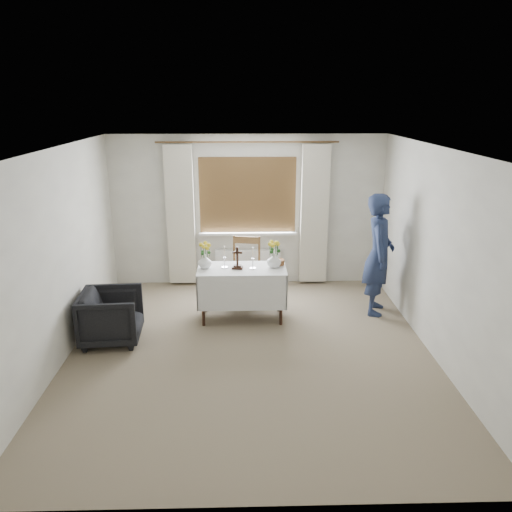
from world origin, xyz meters
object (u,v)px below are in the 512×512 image
Objects in this scene: altar_table at (242,293)px; flower_vase_left at (205,261)px; flower_vase_right at (274,260)px; wooden_cross at (237,258)px; person at (379,254)px; armchair at (111,316)px; wooden_chair at (244,271)px.

flower_vase_left is at bearing 178.38° from altar_table.
flower_vase_right is at bearing 0.35° from flower_vase_left.
flower_vase_left is at bearing -177.22° from wooden_cross.
armchair is at bearing 118.02° from person.
wooden_chair is at bearing 86.49° from altar_table.
altar_table is 0.64m from wooden_chair.
flower_vase_left is (-0.46, 0.04, -0.06)m from wooden_cross.
person is at bearing 3.92° from flower_vase_left.
altar_table is at bearing -83.08° from wooden_chair.
person reaches higher than armchair.
wooden_cross is 0.46m from flower_vase_left.
person reaches higher than flower_vase_left.
wooden_chair is 0.78m from wooden_cross.
wooden_cross is (1.63, 0.64, 0.58)m from armchair.
wooden_cross is 0.52m from flower_vase_right.
armchair is at bearing -132.75° from wooden_chair.
altar_table is 0.70× the size of person.
wooden_cross reaches higher than armchair.
person is at bearing 13.46° from wooden_cross.
wooden_cross is at bearing -175.07° from flower_vase_right.
flower_vase_right is (2.14, 0.69, 0.52)m from armchair.
flower_vase_right is (0.97, 0.01, 0.01)m from flower_vase_left.
person is at bearing 5.36° from altar_table.
person is 2.05m from wooden_cross.
altar_table reaches higher than armchair.
armchair is 3.80m from person.
flower_vase_right is (-1.52, -0.16, -0.02)m from person.
flower_vase_right reaches higher than flower_vase_left.
armchair is (-1.73, -1.29, -0.16)m from wooden_chair.
wooden_chair reaches higher than armchair.
flower_vase_left is at bearing -121.67° from wooden_chair.
flower_vase_left is 0.97m from flower_vase_right.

